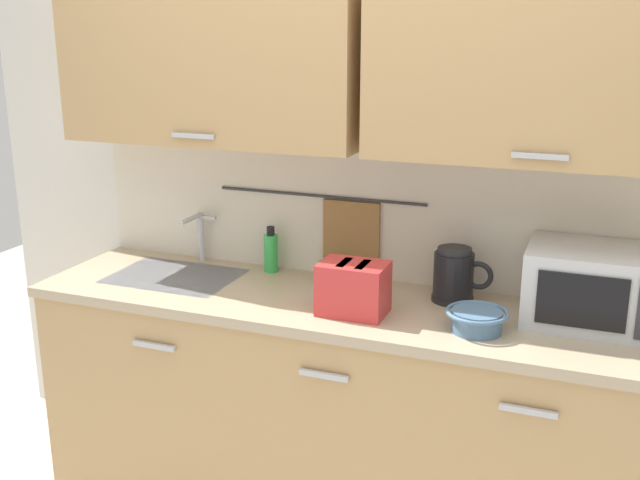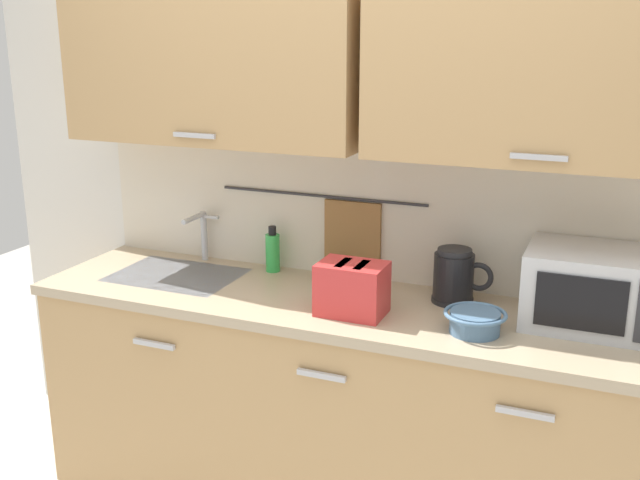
{
  "view_description": "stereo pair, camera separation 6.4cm",
  "coord_description": "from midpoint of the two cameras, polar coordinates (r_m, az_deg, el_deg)",
  "views": [
    {
      "loc": [
        0.84,
        -2.22,
        1.91
      ],
      "look_at": [
        -0.15,
        0.33,
        1.12
      ],
      "focal_mm": 42.17,
      "sensor_mm": 36.0,
      "label": 1
    },
    {
      "loc": [
        0.9,
        -2.2,
        1.91
      ],
      "look_at": [
        -0.15,
        0.33,
        1.12
      ],
      "focal_mm": 42.17,
      "sensor_mm": 36.0,
      "label": 2
    }
  ],
  "objects": [
    {
      "name": "dish_soap_bottle",
      "position": [
        3.17,
        -4.31,
        -0.9
      ],
      "size": [
        0.06,
        0.06,
        0.2
      ],
      "color": "green",
      "rests_on": "counter_unit"
    },
    {
      "name": "toaster",
      "position": [
        2.7,
        1.86,
        -3.68
      ],
      "size": [
        0.26,
        0.17,
        0.19
      ],
      "color": "red",
      "rests_on": "counter_unit"
    },
    {
      "name": "back_wall_assembly",
      "position": [
        2.9,
        3.56,
        8.4
      ],
      "size": [
        3.7,
        0.41,
        2.5
      ],
      "color": "silver",
      "rests_on": "ground"
    },
    {
      "name": "mug_near_sink",
      "position": [
        3.01,
        0.05,
        -2.53
      ],
      "size": [
        0.12,
        0.08,
        0.09
      ],
      "color": "green",
      "rests_on": "counter_unit"
    },
    {
      "name": "electric_kettle",
      "position": [
        2.86,
        9.55,
        -2.67
      ],
      "size": [
        0.23,
        0.16,
        0.21
      ],
      "color": "black",
      "rests_on": "counter_unit"
    },
    {
      "name": "sink_faucet",
      "position": [
        3.31,
        -9.73,
        0.72
      ],
      "size": [
        0.09,
        0.17,
        0.22
      ],
      "color": "#B2B5BA",
      "rests_on": "counter_unit"
    },
    {
      "name": "microwave",
      "position": [
        2.76,
        19.5,
        -3.34
      ],
      "size": [
        0.46,
        0.35,
        0.27
      ],
      "color": "silver",
      "rests_on": "counter_unit"
    },
    {
      "name": "counter_unit",
      "position": [
        3.03,
        1.64,
        -12.57
      ],
      "size": [
        2.53,
        0.64,
        0.9
      ],
      "color": "tan",
      "rests_on": "ground"
    },
    {
      "name": "mixing_bowl",
      "position": [
        2.61,
        11.12,
        -5.91
      ],
      "size": [
        0.21,
        0.21,
        0.08
      ],
      "color": "#4C7093",
      "rests_on": "counter_unit"
    }
  ]
}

